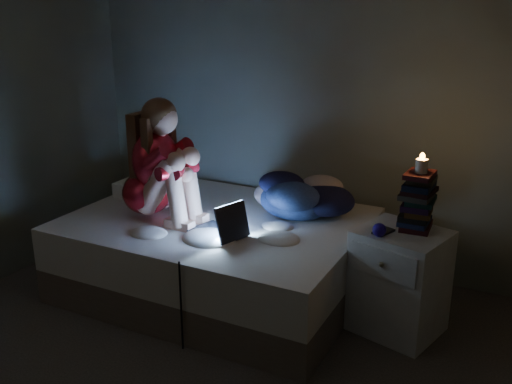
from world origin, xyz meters
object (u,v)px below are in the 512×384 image
Objects in this scene: woman at (146,158)px; laptop at (216,216)px; nightstand at (399,281)px; phone at (386,234)px; bed at (218,254)px; candle at (422,166)px.

laptop is (0.58, -0.07, -0.29)m from woman.
nightstand is 4.65× the size of phone.
bed is 1.24m from phone.
phone reaches higher than bed.
phone is at bearing 7.49° from woman.
phone is (-0.13, -0.16, -0.38)m from candle.
phone is at bearing -114.92° from nightstand.
woman is at bearing -170.00° from phone.
nightstand is (1.68, 0.22, -0.62)m from woman.
bed is at bearing 26.12° from woman.
laptop is 4.37× the size of candle.
woman reaches higher than nightstand.
bed is 0.83m from woman.
candle is at bearing 35.00° from laptop.
woman is 1.28× the size of nightstand.
laptop is 0.54× the size of nightstand.
candle is at bearing 65.13° from nightstand.
woman is 10.38× the size of candle.
nightstand is at bearing -129.68° from candle.
nightstand is 0.35m from phone.
woman is at bearing -170.61° from candle.
woman is 1.81m from nightstand.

